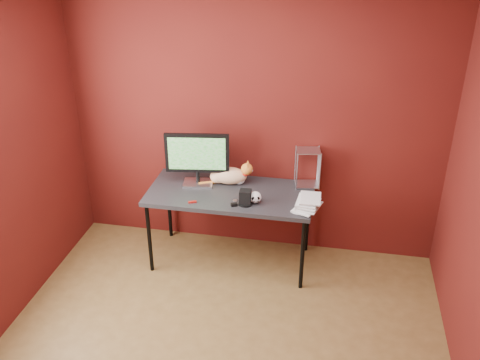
% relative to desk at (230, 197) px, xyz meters
% --- Properties ---
extents(room, '(3.52, 3.52, 2.61)m').
position_rel_desk_xyz_m(room, '(0.15, -1.37, 0.75)').
color(room, brown).
rests_on(room, ground).
extents(desk, '(1.50, 0.70, 0.75)m').
position_rel_desk_xyz_m(desk, '(0.00, 0.00, 0.00)').
color(desk, black).
rests_on(desk, ground).
extents(monitor, '(0.58, 0.22, 0.51)m').
position_rel_desk_xyz_m(monitor, '(-0.33, 0.09, 0.33)').
color(monitor, '#ADACB1').
rests_on(monitor, desk).
extents(cat, '(0.50, 0.21, 0.24)m').
position_rel_desk_xyz_m(cat, '(-0.04, 0.16, 0.13)').
color(cat, orange).
rests_on(cat, desk).
extents(skull_mug, '(0.11, 0.11, 0.10)m').
position_rel_desk_xyz_m(skull_mug, '(0.25, -0.15, 0.10)').
color(skull_mug, white).
rests_on(skull_mug, desk).
extents(speaker, '(0.12, 0.12, 0.14)m').
position_rel_desk_xyz_m(speaker, '(0.17, -0.20, 0.11)').
color(speaker, black).
rests_on(speaker, desk).
extents(book_stack, '(0.25, 0.29, 1.19)m').
position_rel_desk_xyz_m(book_stack, '(0.63, -0.15, 0.64)').
color(book_stack, beige).
rests_on(book_stack, desk).
extents(wire_rack, '(0.24, 0.21, 0.36)m').
position_rel_desk_xyz_m(wire_rack, '(0.67, 0.26, 0.23)').
color(wire_rack, '#ADACB1').
rests_on(wire_rack, desk).
extents(pocket_knife, '(0.07, 0.05, 0.01)m').
position_rel_desk_xyz_m(pocket_knife, '(-0.29, -0.26, 0.06)').
color(pocket_knife, '#9A100B').
rests_on(pocket_knife, desk).
extents(black_gadget, '(0.06, 0.05, 0.03)m').
position_rel_desk_xyz_m(black_gadget, '(0.08, -0.25, 0.06)').
color(black_gadget, black).
rests_on(black_gadget, desk).
extents(washer, '(0.04, 0.04, 0.00)m').
position_rel_desk_xyz_m(washer, '(0.07, -0.15, 0.05)').
color(washer, '#ADACB1').
rests_on(washer, desk).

